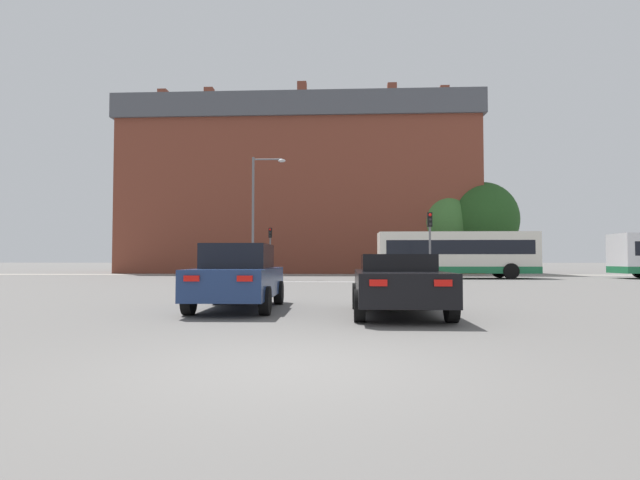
{
  "coord_description": "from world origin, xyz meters",
  "views": [
    {
      "loc": [
        0.61,
        -5.7,
        1.22
      ],
      "look_at": [
        -0.95,
        26.42,
        2.5
      ],
      "focal_mm": 28.0,
      "sensor_mm": 36.0,
      "label": 1
    }
  ],
  "objects": [
    {
      "name": "pedestrian_walking_east",
      "position": [
        -10.26,
        34.62,
        1.1
      ],
      "size": [
        0.42,
        0.45,
        1.85
      ],
      "rotation": [
        0.0,
        0.0,
        0.9
      ],
      "color": "brown",
      "rests_on": "ground_plane"
    },
    {
      "name": "far_pavement",
      "position": [
        0.0,
        34.56,
        0.01
      ],
      "size": [
        69.0,
        2.5,
        0.01
      ],
      "primitive_type": "cube",
      "color": "gray",
      "rests_on": "ground_plane"
    },
    {
      "name": "tree_kerbside",
      "position": [
        12.87,
        39.1,
        4.79
      ],
      "size": [
        6.32,
        6.32,
        8.11
      ],
      "color": "#4C3823",
      "rests_on": "ground_plane"
    },
    {
      "name": "traffic_light_near_right",
      "position": [
        5.36,
        22.1,
        2.6
      ],
      "size": [
        0.26,
        0.31,
        3.84
      ],
      "color": "slate",
      "rests_on": "ground_plane"
    },
    {
      "name": "pedestrian_waiting",
      "position": [
        -5.91,
        33.89,
        0.99
      ],
      "size": [
        0.33,
        0.45,
        1.7
      ],
      "rotation": [
        0.0,
        0.0,
        4.39
      ],
      "color": "black",
      "rests_on": "ground_plane"
    },
    {
      "name": "car_saloon_left",
      "position": [
        -2.0,
        6.52,
        0.8
      ],
      "size": [
        1.98,
        4.4,
        1.6
      ],
      "rotation": [
        0.0,
        0.0,
        0.02
      ],
      "color": "navy",
      "rests_on": "ground_plane"
    },
    {
      "name": "brick_civic_building",
      "position": [
        -3.66,
        44.99,
        8.14
      ],
      "size": [
        33.26,
        15.51,
        18.77
      ],
      "color": "brown",
      "rests_on": "ground_plane"
    },
    {
      "name": "traffic_light_far_left",
      "position": [
        -5.27,
        33.65,
        2.56
      ],
      "size": [
        0.26,
        0.31,
        3.77
      ],
      "color": "slate",
      "rests_on": "ground_plane"
    },
    {
      "name": "street_lamp_junction",
      "position": [
        -5.09,
        27.06,
        4.87
      ],
      "size": [
        2.24,
        0.36,
        8.06
      ],
      "color": "slate",
      "rests_on": "ground_plane"
    },
    {
      "name": "stop_line_strip",
      "position": [
        0.0,
        21.85,
        0.0
      ],
      "size": [
        8.1,
        0.3,
        0.01
      ],
      "primitive_type": "cube",
      "color": "silver",
      "rests_on": "ground_plane"
    },
    {
      "name": "car_roadster_right",
      "position": [
        1.81,
        5.44,
        0.69
      ],
      "size": [
        2.01,
        4.29,
        1.34
      ],
      "rotation": [
        0.0,
        0.0,
        -0.01
      ],
      "color": "black",
      "rests_on": "ground_plane"
    },
    {
      "name": "ground_plane",
      "position": [
        0.0,
        0.0,
        0.0
      ],
      "size": [
        400.0,
        400.0,
        0.0
      ],
      "primitive_type": "plane",
      "color": "#605E5B"
    },
    {
      "name": "tree_by_building",
      "position": [
        9.66,
        39.45,
        4.46
      ],
      "size": [
        5.49,
        5.49,
        7.35
      ],
      "color": "#4C3823",
      "rests_on": "ground_plane"
    },
    {
      "name": "pedestrian_walking_west",
      "position": [
        7.75,
        35.27,
        0.94
      ],
      "size": [
        0.25,
        0.42,
        1.62
      ],
      "rotation": [
        0.0,
        0.0,
        1.64
      ],
      "color": "#333851",
      "rests_on": "ground_plane"
    },
    {
      "name": "bus_crossing_lead",
      "position": [
        7.96,
        27.5,
        1.62
      ],
      "size": [
        10.17,
        2.7,
        3.02
      ],
      "rotation": [
        0.0,
        0.0,
        -1.57
      ],
      "color": "silver",
      "rests_on": "ground_plane"
    }
  ]
}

